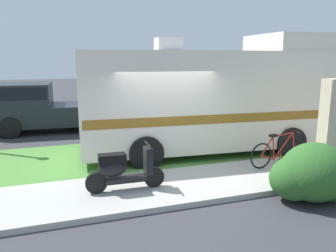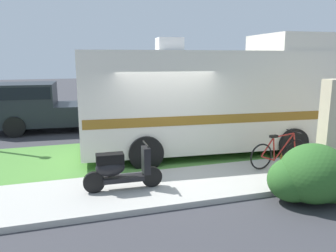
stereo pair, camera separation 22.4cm
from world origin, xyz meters
name	(u,v)px [view 1 (the left image)]	position (x,y,z in m)	size (l,w,h in m)	color
ground_plane	(168,171)	(0.00, 0.00, 0.00)	(80.00, 80.00, 0.00)	#38383D
sidewalk	(186,185)	(0.00, -1.20, 0.06)	(24.00, 2.00, 0.12)	#ADAAA3
grass_strip	(152,153)	(0.00, 1.50, 0.04)	(24.00, 3.40, 0.08)	#4C8438
motorhome_rv	(207,98)	(1.64, 1.25, 1.67)	(7.33, 2.97, 3.52)	silver
scooter	(122,169)	(-1.41, -1.19, 0.58)	(1.65, 0.50, 0.97)	black
bicycle	(278,152)	(2.66, -0.86, 0.49)	(1.74, 0.52, 0.88)	black
pickup_truck_near	(43,106)	(-3.11, 6.01, 0.99)	(5.41, 2.42, 1.87)	#1E2328
bush_by_porch	(313,175)	(2.11, -2.69, 0.56)	(1.66, 1.24, 1.17)	#2D6026
bottle_green	(280,158)	(2.88, -0.67, 0.24)	(0.06, 0.06, 0.29)	brown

